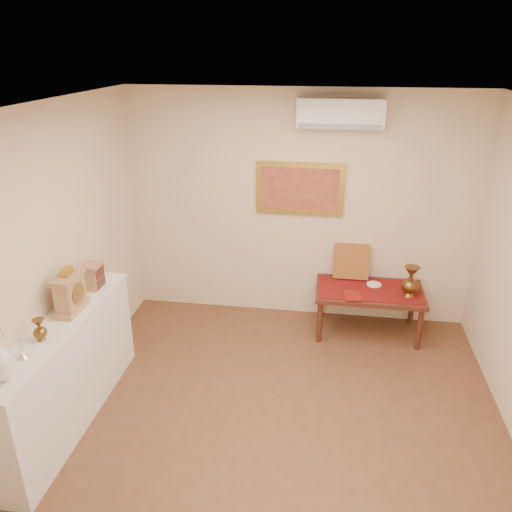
% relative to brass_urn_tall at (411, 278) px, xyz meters
% --- Properties ---
extents(floor, '(4.50, 4.50, 0.00)m').
position_rel_brass_urn_tall_xyz_m(floor, '(-1.26, -1.78, -0.77)').
color(floor, brown).
rests_on(floor, ground).
extents(ceiling, '(4.50, 4.50, 0.00)m').
position_rel_brass_urn_tall_xyz_m(ceiling, '(-1.26, -1.78, 1.93)').
color(ceiling, silver).
rests_on(ceiling, ground).
extents(wall_back, '(4.00, 0.02, 2.70)m').
position_rel_brass_urn_tall_xyz_m(wall_back, '(-1.26, 0.47, 0.58)').
color(wall_back, beige).
rests_on(wall_back, ground).
extents(wall_left, '(0.02, 4.50, 2.70)m').
position_rel_brass_urn_tall_xyz_m(wall_left, '(-3.26, -1.78, 0.58)').
color(wall_left, beige).
rests_on(wall_left, ground).
extents(candlestick, '(0.09, 0.09, 0.19)m').
position_rel_brass_urn_tall_xyz_m(candlestick, '(-3.10, -2.28, 0.31)').
color(candlestick, silver).
rests_on(candlestick, display_ledge).
extents(brass_urn_small, '(0.11, 0.11, 0.24)m').
position_rel_brass_urn_tall_xyz_m(brass_urn_small, '(-3.09, -2.04, 0.33)').
color(brass_urn_small, brown).
rests_on(brass_urn_small, display_ledge).
extents(table_cloth, '(1.14, 0.59, 0.01)m').
position_rel_brass_urn_tall_xyz_m(table_cloth, '(-0.41, 0.10, -0.22)').
color(table_cloth, maroon).
rests_on(table_cloth, low_table).
extents(brass_urn_tall, '(0.19, 0.19, 0.42)m').
position_rel_brass_urn_tall_xyz_m(brass_urn_tall, '(0.00, 0.00, 0.00)').
color(brass_urn_tall, brown).
rests_on(brass_urn_tall, table_cloth).
extents(plate, '(0.17, 0.17, 0.01)m').
position_rel_brass_urn_tall_xyz_m(plate, '(-0.36, 0.21, -0.21)').
color(plate, white).
rests_on(plate, table_cloth).
extents(menu, '(0.20, 0.27, 0.01)m').
position_rel_brass_urn_tall_xyz_m(menu, '(-0.61, -0.10, -0.21)').
color(menu, maroon).
rests_on(menu, table_cloth).
extents(cushion, '(0.41, 0.18, 0.42)m').
position_rel_brass_urn_tall_xyz_m(cushion, '(-0.63, 0.38, -0.01)').
color(cushion, maroon).
rests_on(cushion, table_cloth).
extents(display_ledge, '(0.37, 2.02, 0.98)m').
position_rel_brass_urn_tall_xyz_m(display_ledge, '(-3.09, -1.78, -0.28)').
color(display_ledge, white).
rests_on(display_ledge, floor).
extents(mantel_clock, '(0.17, 0.36, 0.41)m').
position_rel_brass_urn_tall_xyz_m(mantel_clock, '(-3.07, -1.56, 0.39)').
color(mantel_clock, tan).
rests_on(mantel_clock, display_ledge).
extents(wooden_chest, '(0.16, 0.21, 0.24)m').
position_rel_brass_urn_tall_xyz_m(wooden_chest, '(-3.09, -1.11, 0.33)').
color(wooden_chest, tan).
rests_on(wooden_chest, display_ledge).
extents(low_table, '(1.20, 0.70, 0.55)m').
position_rel_brass_urn_tall_xyz_m(low_table, '(-0.41, 0.10, -0.28)').
color(low_table, '#4D2217').
rests_on(low_table, floor).
extents(painting, '(1.00, 0.06, 0.60)m').
position_rel_brass_urn_tall_xyz_m(painting, '(-1.26, 0.44, 0.83)').
color(painting, gold).
rests_on(painting, wall_back).
extents(ac_unit, '(0.90, 0.25, 0.30)m').
position_rel_brass_urn_tall_xyz_m(ac_unit, '(-0.86, 0.34, 1.68)').
color(ac_unit, white).
rests_on(ac_unit, wall_back).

